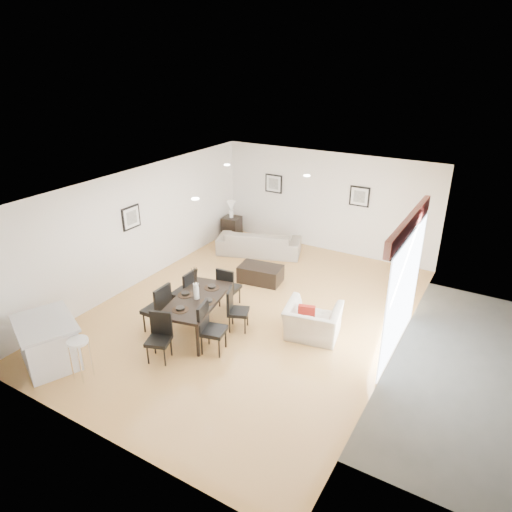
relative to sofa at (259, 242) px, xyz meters
The scene contains 26 objects.
ground 3.13m from the sofa, 63.54° to the right, with size 8.00×8.00×0.00m, color tan.
wall_back 2.11m from the sofa, 41.15° to the left, with size 6.00×0.04×2.70m, color white.
wall_front 7.00m from the sofa, 78.45° to the right, with size 6.00×0.04×2.70m, color white.
wall_left 3.38m from the sofa, 120.05° to the right, with size 0.04×8.00×2.70m, color white.
wall_right 5.30m from the sofa, 32.43° to the right, with size 0.04×8.00×2.70m, color white.
ceiling 3.92m from the sofa, 63.54° to the right, with size 6.00×8.00×0.02m, color white.
sofa is the anchor object (origin of this frame).
armchair 4.13m from the sofa, 45.69° to the right, with size 1.02×0.89×0.66m, color beige.
dining_table 3.97m from the sofa, 77.62° to the right, with size 1.18×1.83×0.70m.
dining_chair_wnear 4.30m from the sofa, 86.52° to the right, with size 0.46×0.46×1.01m.
dining_chair_wfar 3.46m from the sofa, 85.74° to the right, with size 0.44×0.44×0.95m.
dining_chair_enear 4.55m from the sofa, 71.47° to the right, with size 0.52×0.52×0.96m.
dining_chair_efar 3.77m from the sofa, 67.28° to the right, with size 0.51×0.51×0.87m.
dining_chair_head 4.99m from the sofa, 80.50° to the right, with size 0.51×0.51×0.89m.
dining_chair_foot 2.95m from the sofa, 73.13° to the right, with size 0.44×0.44×0.91m.
vase 4.01m from the sofa, 77.62° to the right, with size 0.85×1.30×0.66m.
coffee_table 1.69m from the sofa, 58.85° to the right, with size 1.00×0.60×0.40m, color black.
side_table 1.40m from the sofa, 155.09° to the left, with size 0.48×0.48×0.64m, color black.
table_lamp 1.54m from the sofa, 155.09° to the left, with size 0.25×0.25×0.48m.
cushion 4.14m from the sofa, 47.55° to the right, with size 0.32×0.10×0.32m, color maroon.
kitchen_island 6.07m from the sofa, 97.15° to the right, with size 1.46×1.32×0.83m.
bar_stool 6.03m from the sofa, 89.36° to the right, with size 0.34×0.34×0.75m.
framed_print_back_left 1.79m from the sofa, 100.20° to the left, with size 0.52×0.04×0.52m.
framed_print_back_right 2.90m from the sofa, 27.33° to the left, with size 0.52×0.04×0.52m.
framed_print_left_wall 3.63m from the sofa, 117.91° to the right, with size 0.04×0.52×0.52m.
sliding_door 5.18m from the sofa, 29.81° to the right, with size 0.12×2.70×2.57m.
Camera 1 is at (4.32, -7.11, 5.00)m, focal length 32.00 mm.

